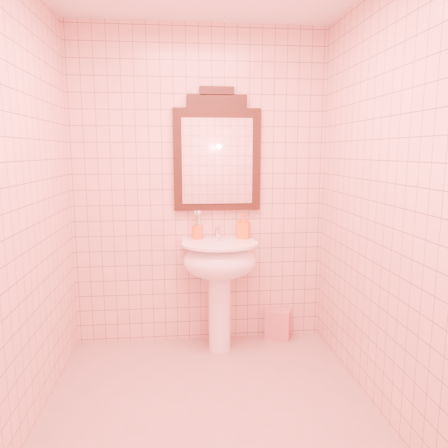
{
  "coord_description": "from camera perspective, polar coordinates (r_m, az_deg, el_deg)",
  "views": [
    {
      "loc": [
        -0.17,
        -2.35,
        1.54
      ],
      "look_at": [
        0.14,
        0.55,
        1.06
      ],
      "focal_mm": 35.0,
      "sensor_mm": 36.0,
      "label": 1
    }
  ],
  "objects": [
    {
      "name": "faucet",
      "position": [
        3.43,
        -0.79,
        -1.05
      ],
      "size": [
        0.04,
        0.16,
        0.11
      ],
      "color": "white",
      "rests_on": "pedestal_sink"
    },
    {
      "name": "toothbrush_cup",
      "position": [
        3.44,
        -3.48,
        -1.05
      ],
      "size": [
        0.09,
        0.09,
        0.2
      ],
      "rotation": [
        0.0,
        0.0,
        -0.06
      ],
      "color": "#F95115",
      "rests_on": "pedestal_sink"
    },
    {
      "name": "mirror",
      "position": [
        3.44,
        -0.91,
        9.09
      ],
      "size": [
        0.68,
        0.06,
        0.95
      ],
      "color": "black",
      "rests_on": "back_wall"
    },
    {
      "name": "floor",
      "position": [
        2.82,
        -1.73,
        -23.77
      ],
      "size": [
        2.2,
        2.2,
        0.0
      ],
      "primitive_type": "plane",
      "color": "tan",
      "rests_on": "ground"
    },
    {
      "name": "pedestal_sink",
      "position": [
        3.36,
        -0.57,
        -5.81
      ],
      "size": [
        0.58,
        0.58,
        0.86
      ],
      "color": "white",
      "rests_on": "floor"
    },
    {
      "name": "towel",
      "position": [
        3.77,
        7.05,
        -12.81
      ],
      "size": [
        0.24,
        0.2,
        0.25
      ],
      "primitive_type": "cube",
      "rotation": [
        0.0,
        0.0,
        -0.4
      ],
      "color": "tan",
      "rests_on": "floor"
    },
    {
      "name": "soap_dispenser",
      "position": [
        3.45,
        2.59,
        -0.28
      ],
      "size": [
        0.12,
        0.12,
        0.2
      ],
      "primitive_type": "imported",
      "rotation": [
        0.0,
        0.0,
        -0.4
      ],
      "color": "orange",
      "rests_on": "pedestal_sink"
    },
    {
      "name": "back_wall",
      "position": [
        3.47,
        -3.17,
        4.55
      ],
      "size": [
        2.0,
        0.02,
        2.5
      ],
      "primitive_type": "cube",
      "color": "beige",
      "rests_on": "floor"
    }
  ]
}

